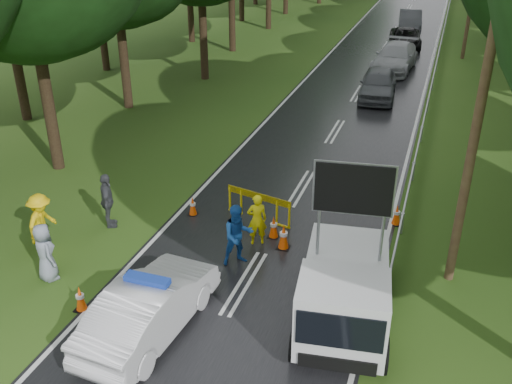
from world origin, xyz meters
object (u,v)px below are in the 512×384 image
at_px(queue_car_first, 378,84).
at_px(queue_car_fourth, 410,21).
at_px(officer, 257,220).
at_px(barrier, 259,200).
at_px(queue_car_third, 405,38).
at_px(queue_car_second, 395,57).
at_px(civilian, 238,235).
at_px(work_truck, 344,291).
at_px(police_sedan, 150,308).

relative_size(queue_car_first, queue_car_fourth, 0.92).
bearing_deg(officer, barrier, -100.50).
distance_m(barrier, queue_car_first, 14.30).
bearing_deg(queue_car_third, queue_car_fourth, 85.39).
bearing_deg(queue_car_first, queue_car_second, 83.90).
relative_size(queue_car_first, queue_car_second, 0.82).
relative_size(civilian, queue_car_second, 0.34).
relative_size(work_truck, queue_car_first, 1.10).
xyz_separation_m(civilian, queue_car_third, (1.75, 29.34, -0.27)).
relative_size(queue_car_first, queue_car_third, 0.97).
bearing_deg(police_sedan, officer, -99.14).
xyz_separation_m(queue_car_first, queue_car_second, (0.19, 6.00, 0.03)).
distance_m(queue_car_first, queue_car_fourth, 18.65).
bearing_deg(police_sedan, queue_car_second, -91.43).
distance_m(civilian, queue_car_second, 22.78).
height_order(queue_car_first, queue_car_third, queue_car_first).
height_order(work_truck, queue_car_third, work_truck).
relative_size(officer, queue_car_third, 0.36).
bearing_deg(work_truck, barrier, 122.46).
xyz_separation_m(work_truck, civilian, (-3.30, 1.73, -0.10)).
xyz_separation_m(barrier, officer, (0.41, -1.38, 0.09)).
bearing_deg(queue_car_fourth, barrier, -99.12).
xyz_separation_m(civilian, queue_car_fourth, (1.53, 35.36, -0.11)).
bearing_deg(work_truck, queue_car_fourth, 85.47).
bearing_deg(civilian, queue_car_third, 49.38).
distance_m(barrier, officer, 1.45).
relative_size(work_truck, civilian, 2.69).
bearing_deg(police_sedan, queue_car_fourth, -89.16).
distance_m(work_truck, officer, 4.25).
distance_m(work_truck, queue_car_fourth, 37.13).
xyz_separation_m(barrier, queue_car_third, (1.98, 26.82, -0.09)).
height_order(officer, civilian, civilian).
height_order(queue_car_first, queue_car_second, queue_car_second).
bearing_deg(queue_car_fourth, officer, -98.31).
bearing_deg(queue_car_second, queue_car_third, 94.25).
bearing_deg(police_sedan, barrier, -92.22).
bearing_deg(queue_car_fourth, queue_car_first, -95.91).
xyz_separation_m(work_truck, queue_car_second, (-1.54, 24.44, -0.23)).
xyz_separation_m(barrier, queue_car_second, (2.00, 20.19, 0.06)).
bearing_deg(police_sedan, queue_car_third, -90.21).
bearing_deg(queue_car_second, civilian, -90.34).
distance_m(work_truck, queue_car_second, 24.49).
bearing_deg(queue_car_fourth, queue_car_third, -93.94).
bearing_deg(queue_car_first, civilian, -99.62).
xyz_separation_m(police_sedan, queue_car_third, (2.68, 32.76, -0.08)).
distance_m(officer, queue_car_second, 21.63).
relative_size(queue_car_third, queue_car_fourth, 0.95).
height_order(officer, queue_car_third, officer).
height_order(barrier, queue_car_first, queue_car_first).
bearing_deg(queue_car_third, work_truck, -93.85).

